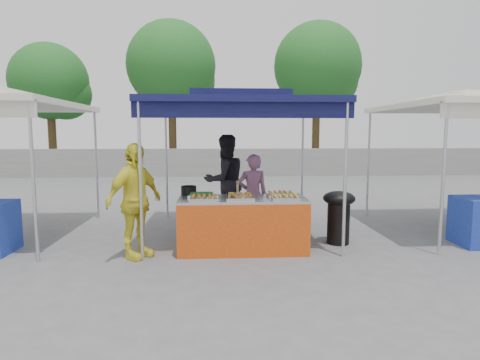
{
  "coord_description": "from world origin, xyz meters",
  "views": [
    {
      "loc": [
        -0.4,
        -6.3,
        1.86
      ],
      "look_at": [
        0.0,
        0.6,
        1.05
      ],
      "focal_mm": 30.0,
      "sensor_mm": 36.0,
      "label": 1
    }
  ],
  "objects": [
    {
      "name": "tree_2",
      "position": [
        4.54,
        13.06,
        4.86
      ],
      "size": [
        4.13,
        4.13,
        7.1
      ],
      "color": "#423119",
      "rests_on": "ground_plane"
    },
    {
      "name": "vendor_table",
      "position": [
        0.0,
        -0.1,
        0.43
      ],
      "size": [
        2.0,
        0.8,
        0.85
      ],
      "color": "#C44511",
      "rests_on": "ground_plane"
    },
    {
      "name": "cooking_pot",
      "position": [
        -0.86,
        0.25,
        0.92
      ],
      "size": [
        0.25,
        0.25,
        0.15
      ],
      "primitive_type": "cylinder",
      "color": "black",
      "rests_on": "vendor_table"
    },
    {
      "name": "tree_1",
      "position": [
        -2.32,
        12.76,
        4.78
      ],
      "size": [
        4.06,
        4.06,
        6.98
      ],
      "color": "#423119",
      "rests_on": "ground_plane"
    },
    {
      "name": "food_tray_fr",
      "position": [
        0.63,
        -0.34,
        0.88
      ],
      "size": [
        0.42,
        0.3,
        0.07
      ],
      "color": "silver",
      "rests_on": "vendor_table"
    },
    {
      "name": "crate_left",
      "position": [
        -0.45,
        0.61,
        0.15
      ],
      "size": [
        0.52,
        0.36,
        0.31
      ],
      "primitive_type": "cube",
      "color": "#1428A5",
      "rests_on": "ground_plane"
    },
    {
      "name": "customer_person",
      "position": [
        -1.62,
        -0.37,
        0.86
      ],
      "size": [
        0.94,
        1.06,
        1.72
      ],
      "primitive_type": "imported",
      "rotation": [
        0.0,
        0.0,
        0.93
      ],
      "color": "yellow",
      "rests_on": "ground_plane"
    },
    {
      "name": "back_wall",
      "position": [
        0.0,
        11.0,
        0.6
      ],
      "size": [
        40.0,
        0.25,
        1.2
      ],
      "primitive_type": "cube",
      "color": "gray",
      "rests_on": "ground_plane"
    },
    {
      "name": "food_tray_bm",
      "position": [
        -0.04,
        -0.02,
        0.88
      ],
      "size": [
        0.42,
        0.3,
        0.07
      ],
      "color": "silver",
      "rests_on": "vendor_table"
    },
    {
      "name": "food_tray_fl",
      "position": [
        -0.59,
        -0.34,
        0.88
      ],
      "size": [
        0.42,
        0.3,
        0.07
      ],
      "color": "silver",
      "rests_on": "vendor_table"
    },
    {
      "name": "helper_man",
      "position": [
        -0.24,
        1.62,
        0.92
      ],
      "size": [
        1.11,
        1.03,
        1.83
      ],
      "primitive_type": "imported",
      "rotation": [
        0.0,
        0.0,
        3.63
      ],
      "color": "black",
      "rests_on": "ground_plane"
    },
    {
      "name": "ground_plane",
      "position": [
        0.0,
        0.0,
        0.0
      ],
      "size": [
        80.0,
        80.0,
        0.0
      ],
      "primitive_type": "plane",
      "color": "#5B5B5D"
    },
    {
      "name": "food_tray_br",
      "position": [
        0.61,
        -0.04,
        0.88
      ],
      "size": [
        0.42,
        0.3,
        0.07
      ],
      "color": "silver",
      "rests_on": "vendor_table"
    },
    {
      "name": "tree_0",
      "position": [
        -7.86,
        12.85,
        4.06
      ],
      "size": [
        3.51,
        3.45,
        5.93
      ],
      "color": "#423119",
      "rests_on": "ground_plane"
    },
    {
      "name": "food_tray_bl",
      "position": [
        -0.64,
        -0.03,
        0.88
      ],
      "size": [
        0.42,
        0.3,
        0.07
      ],
      "color": "silver",
      "rests_on": "vendor_table"
    },
    {
      "name": "wok_burner",
      "position": [
        1.64,
        0.22,
        0.53
      ],
      "size": [
        0.54,
        0.54,
        0.9
      ],
      "rotation": [
        0.0,
        0.0,
        0.17
      ],
      "color": "black",
      "rests_on": "ground_plane"
    },
    {
      "name": "crate_right",
      "position": [
        0.18,
        0.7,
        0.16
      ],
      "size": [
        0.54,
        0.38,
        0.32
      ],
      "primitive_type": "cube",
      "color": "#1428A5",
      "rests_on": "ground_plane"
    },
    {
      "name": "crate_stacked",
      "position": [
        0.18,
        0.7,
        0.48
      ],
      "size": [
        0.52,
        0.37,
        0.31
      ],
      "primitive_type": "cube",
      "color": "#1428A5",
      "rests_on": "crate_right"
    },
    {
      "name": "vendor_woman",
      "position": [
        0.25,
        0.85,
        0.74
      ],
      "size": [
        0.57,
        0.4,
        1.49
      ],
      "primitive_type": "imported",
      "rotation": [
        0.0,
        0.0,
        3.23
      ],
      "color": "#8B587B",
      "rests_on": "ground_plane"
    },
    {
      "name": "food_tray_fm",
      "position": [
        -0.05,
        -0.32,
        0.88
      ],
      "size": [
        0.42,
        0.3,
        0.07
      ],
      "color": "silver",
      "rests_on": "vendor_table"
    },
    {
      "name": "main_canopy",
      "position": [
        0.0,
        0.97,
        2.37
      ],
      "size": [
        3.2,
        3.2,
        2.57
      ],
      "color": "silver",
      "rests_on": "ground_plane"
    },
    {
      "name": "skewer_cup",
      "position": [
        -0.08,
        -0.21,
        0.9
      ],
      "size": [
        0.08,
        0.08,
        0.09
      ],
      "primitive_type": "cylinder",
      "color": "silver",
      "rests_on": "vendor_table"
    }
  ]
}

